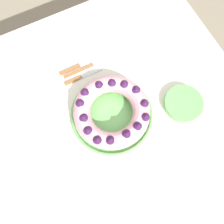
% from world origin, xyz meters
% --- Properties ---
extents(ground_plane, '(8.00, 8.00, 0.00)m').
position_xyz_m(ground_plane, '(0.00, 0.00, 0.00)').
color(ground_plane, gray).
extents(dining_table, '(1.13, 1.15, 0.75)m').
position_xyz_m(dining_table, '(0.00, 0.00, 0.66)').
color(dining_table, silver).
rests_on(dining_table, ground_plane).
extents(serving_dish, '(0.33, 0.33, 0.02)m').
position_xyz_m(serving_dish, '(0.00, -0.01, 0.76)').
color(serving_dish, '#6BB760').
rests_on(serving_dish, dining_table).
extents(bundt_cake, '(0.30, 0.30, 0.08)m').
position_xyz_m(bundt_cake, '(0.00, -0.01, 0.81)').
color(bundt_cake, '#E09EAD').
rests_on(bundt_cake, serving_dish).
extents(fork, '(0.02, 0.19, 0.01)m').
position_xyz_m(fork, '(-0.24, -0.00, 0.76)').
color(fork, '#936038').
rests_on(fork, dining_table).
extents(serving_knife, '(0.02, 0.21, 0.01)m').
position_xyz_m(serving_knife, '(-0.26, -0.03, 0.76)').
color(serving_knife, '#936038').
rests_on(serving_knife, dining_table).
extents(cake_knife, '(0.02, 0.18, 0.01)m').
position_xyz_m(cake_knife, '(-0.21, -0.05, 0.76)').
color(cake_knife, '#936038').
rests_on(cake_knife, dining_table).
extents(side_bowl, '(0.16, 0.16, 0.03)m').
position_xyz_m(side_bowl, '(0.09, 0.28, 0.77)').
color(side_bowl, '#6BB760').
rests_on(side_bowl, dining_table).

